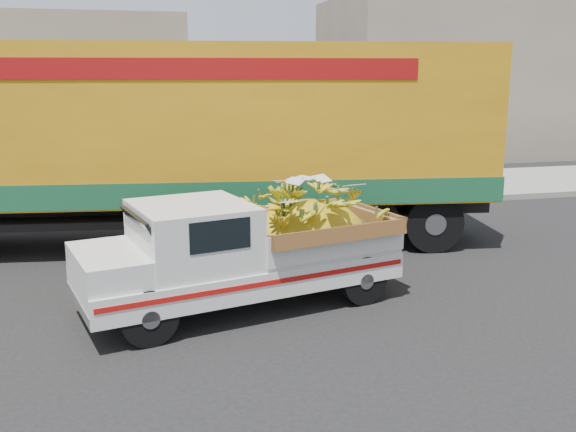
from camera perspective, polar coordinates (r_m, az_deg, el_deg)
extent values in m
plane|color=black|center=(9.65, -7.91, -7.42)|extent=(100.00, 100.00, 0.00)
cube|color=gray|center=(15.08, -10.32, 0.17)|extent=(60.00, 0.25, 0.15)
cube|color=gray|center=(17.14, -10.81, 1.64)|extent=(60.00, 4.00, 0.14)
cube|color=gray|center=(28.00, 18.45, 11.49)|extent=(14.00, 6.00, 6.00)
cylinder|color=black|center=(8.14, -12.27, -8.79)|extent=(0.75, 0.37, 0.73)
cylinder|color=black|center=(9.41, -14.55, -5.92)|extent=(0.75, 0.37, 0.73)
cylinder|color=black|center=(9.38, 6.67, -5.64)|extent=(0.75, 0.37, 0.73)
cylinder|color=black|center=(10.51, 2.42, -3.54)|extent=(0.75, 0.37, 0.73)
cube|color=silver|center=(9.17, -4.24, -4.93)|extent=(4.74, 2.61, 0.37)
cube|color=#A50F0C|center=(8.44, -2.04, -6.04)|extent=(4.28, 1.03, 0.07)
cube|color=silver|center=(8.63, -17.91, -7.40)|extent=(0.46, 1.57, 0.13)
cube|color=silver|center=(8.54, -15.70, -4.21)|extent=(1.14, 1.67, 0.34)
cube|color=silver|center=(8.76, -8.47, -1.69)|extent=(1.80, 1.86, 0.86)
cube|color=black|center=(8.04, -6.02, -1.74)|extent=(0.79, 0.20, 0.40)
cube|color=silver|center=(9.54, 2.04, -1.52)|extent=(2.51, 2.09, 0.49)
ellipsoid|color=orange|center=(9.52, 1.54, -2.17)|extent=(2.23, 1.72, 1.22)
cylinder|color=black|center=(12.24, 12.76, -0.59)|extent=(1.13, 0.47, 1.10)
cylinder|color=black|center=(14.11, 10.18, 1.28)|extent=(1.13, 0.47, 1.10)
cylinder|color=black|center=(11.91, 7.29, -0.74)|extent=(1.13, 0.47, 1.10)
cylinder|color=black|center=(13.82, 5.39, 1.19)|extent=(1.13, 0.47, 1.10)
cube|color=black|center=(12.55, -9.52, 0.95)|extent=(12.02, 2.66, 0.36)
cube|color=#C58813|center=(12.32, -9.80, 8.25)|extent=(11.99, 4.11, 2.84)
cube|color=#16502E|center=(12.47, -9.59, 2.89)|extent=(12.06, 4.14, 0.45)
cube|color=maroon|center=(11.03, -10.39, 12.77)|extent=(8.32, 1.19, 0.35)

